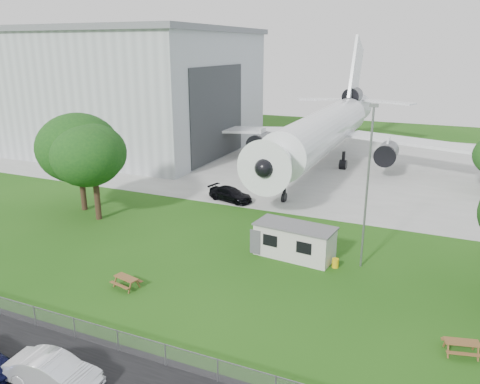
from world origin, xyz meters
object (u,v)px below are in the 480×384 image
at_px(picnic_west, 127,287).
at_px(picnic_east, 460,354).
at_px(car_centre_sedan, 53,372).
at_px(hangar, 110,88).
at_px(site_cabin, 295,241).
at_px(airliner, 326,128).

xyz_separation_m(picnic_west, picnic_east, (20.92, 1.25, 0.00)).
bearing_deg(car_centre_sedan, picnic_west, 12.53).
xyz_separation_m(hangar, car_centre_sedan, (34.84, -48.96, -8.62)).
xyz_separation_m(picnic_west, car_centre_sedan, (2.81, -9.44, 0.79)).
xyz_separation_m(picnic_east, car_centre_sedan, (-18.11, -10.69, 0.79)).
xyz_separation_m(hangar, site_cabin, (41.07, -30.15, -8.09)).
distance_m(airliner, picnic_west, 39.93).
distance_m(hangar, car_centre_sedan, 60.71).
distance_m(airliner, car_centre_sedan, 49.04).
distance_m(site_cabin, picnic_east, 14.45).
distance_m(site_cabin, picnic_west, 13.09).
bearing_deg(hangar, picnic_west, -50.98).
height_order(site_cabin, picnic_west, site_cabin).
relative_size(hangar, picnic_east, 23.89).
relative_size(airliner, site_cabin, 6.94).
xyz_separation_m(airliner, picnic_west, (-3.94, -39.38, -5.27)).
bearing_deg(picnic_east, hangar, 130.39).
distance_m(picnic_west, car_centre_sedan, 9.88).
distance_m(site_cabin, car_centre_sedan, 19.83).
xyz_separation_m(airliner, picnic_east, (16.98, -38.13, -5.27)).
relative_size(hangar, picnic_west, 23.89).
bearing_deg(airliner, picnic_west, -95.72).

